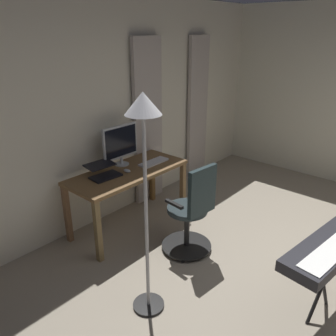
% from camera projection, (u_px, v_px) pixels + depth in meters
% --- Properties ---
extents(back_room_partition, '(5.85, 0.10, 2.71)m').
position_uv_depth(back_room_partition, '(115.00, 111.00, 4.25)').
color(back_room_partition, beige).
rests_on(back_room_partition, ground).
extents(curtain_left_panel, '(0.44, 0.06, 2.23)m').
position_uv_depth(curtain_left_panel, '(197.00, 110.00, 5.38)').
color(curtain_left_panel, '#B7ADA6').
rests_on(curtain_left_panel, ground).
extents(curtain_right_panel, '(0.50, 0.06, 2.23)m').
position_uv_depth(curtain_right_panel, '(148.00, 124.00, 4.60)').
color(curtain_right_panel, '#B7ADA6').
rests_on(curtain_right_panel, ground).
extents(desk, '(1.48, 0.64, 0.75)m').
position_uv_depth(desk, '(128.00, 178.00, 4.06)').
color(desk, brown).
rests_on(desk, ground).
extents(office_chair, '(0.56, 0.56, 1.05)m').
position_uv_depth(office_chair, '(192.00, 214.00, 3.62)').
color(office_chair, black).
rests_on(office_chair, ground).
extents(computer_monitor, '(0.52, 0.18, 0.50)m').
position_uv_depth(computer_monitor, '(120.00, 143.00, 4.09)').
color(computer_monitor, '#B7BCC1').
rests_on(computer_monitor, desk).
extents(computer_keyboard, '(0.41, 0.15, 0.02)m').
position_uv_depth(computer_keyboard, '(154.00, 162.00, 4.24)').
color(computer_keyboard, silver).
rests_on(computer_keyboard, desk).
extents(laptop, '(0.36, 0.33, 0.14)m').
position_uv_depth(laptop, '(103.00, 172.00, 3.84)').
color(laptop, black).
rests_on(laptop, desk).
extents(computer_mouse, '(0.06, 0.10, 0.04)m').
position_uv_depth(computer_mouse, '(127.00, 171.00, 3.96)').
color(computer_mouse, '#B7BCC1').
rests_on(computer_mouse, desk).
extents(piano_keyboard, '(1.13, 0.46, 0.76)m').
position_uv_depth(piano_keyboard, '(331.00, 247.00, 2.70)').
color(piano_keyboard, black).
rests_on(piano_keyboard, ground).
extents(floor_lamp, '(0.28, 0.28, 1.91)m').
position_uv_depth(floor_lamp, '(144.00, 147.00, 2.48)').
color(floor_lamp, black).
rests_on(floor_lamp, ground).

